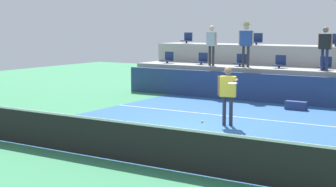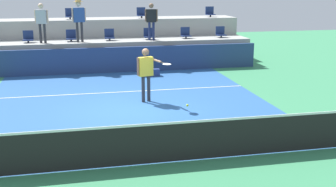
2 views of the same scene
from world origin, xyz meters
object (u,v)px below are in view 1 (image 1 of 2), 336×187
at_px(spectator_in_grey, 212,42).
at_px(spectator_leaning_on_rail, 325,44).
at_px(tennis_player, 228,90).
at_px(stadium_chair_lower_mid_right, 325,64).
at_px(stadium_chair_upper_far_left, 187,39).
at_px(spectator_with_hat, 246,39).
at_px(tennis_ball, 202,122).
at_px(stadium_chair_lower_left, 202,60).
at_px(stadium_chair_lower_mid_left, 241,61).
at_px(equipment_bag, 296,106).
at_px(stadium_chair_upper_left, 257,40).
at_px(stadium_chair_lower_far_left, 168,58).
at_px(stadium_chair_lower_center, 280,63).
at_px(stadium_chair_upper_right, 336,41).

xyz_separation_m(spectator_in_grey, spectator_leaning_on_rail, (4.79, 0.00, -0.03)).
bearing_deg(tennis_player, spectator_leaning_on_rail, 78.38).
bearing_deg(stadium_chair_lower_mid_right, stadium_chair_upper_far_left, 165.87).
bearing_deg(spectator_with_hat, tennis_ball, -73.23).
height_order(stadium_chair_lower_left, stadium_chair_lower_mid_right, same).
distance_m(spectator_in_grey, tennis_ball, 9.81).
height_order(stadium_chair_lower_mid_left, equipment_bag, stadium_chair_lower_mid_left).
distance_m(stadium_chair_lower_mid_left, tennis_player, 6.75).
height_order(stadium_chair_lower_mid_right, stadium_chair_upper_left, stadium_chair_upper_left).
bearing_deg(stadium_chair_upper_left, stadium_chair_lower_far_left, -153.38).
bearing_deg(spectator_with_hat, spectator_leaning_on_rail, 0.00).
height_order(stadium_chair_lower_mid_right, tennis_player, stadium_chair_lower_mid_right).
xyz_separation_m(stadium_chair_upper_far_left, spectator_leaning_on_rail, (7.22, -2.18, -0.07)).
relative_size(stadium_chair_lower_left, stadium_chair_upper_left, 1.00).
bearing_deg(stadium_chair_lower_center, stadium_chair_lower_left, 180.00).
height_order(stadium_chair_upper_far_left, stadium_chair_upper_left, same).
bearing_deg(stadium_chair_lower_mid_right, tennis_player, -100.32).
xyz_separation_m(tennis_ball, equipment_bag, (0.17, 6.74, -0.48)).
bearing_deg(equipment_bag, stadium_chair_upper_right, 86.06).
xyz_separation_m(stadium_chair_upper_left, tennis_player, (2.39, -8.10, -1.23)).
relative_size(stadium_chair_upper_left, spectator_with_hat, 0.28).
bearing_deg(stadium_chair_lower_center, stadium_chair_upper_far_left, 161.36).
xyz_separation_m(stadium_chair_upper_left, spectator_with_hat, (0.40, -2.18, 0.08)).
distance_m(stadium_chair_upper_far_left, equipment_bag, 8.27).
xyz_separation_m(stadium_chair_lower_far_left, stadium_chair_upper_far_left, (-0.02, 1.80, 0.85)).
bearing_deg(stadium_chair_upper_right, stadium_chair_lower_mid_left, -152.60).
height_order(stadium_chair_upper_left, tennis_player, stadium_chair_upper_left).
relative_size(stadium_chair_lower_far_left, stadium_chair_lower_mid_right, 1.00).
relative_size(stadium_chair_upper_right, tennis_player, 0.30).
bearing_deg(stadium_chair_upper_left, tennis_ball, -74.48).
bearing_deg(equipment_bag, stadium_chair_lower_left, 154.84).
height_order(stadium_chair_lower_center, spectator_with_hat, spectator_with_hat).
height_order(stadium_chair_lower_far_left, stadium_chair_lower_center, same).
height_order(stadium_chair_lower_center, stadium_chair_lower_mid_right, same).
bearing_deg(stadium_chair_upper_far_left, stadium_chair_upper_left, 0.00).
xyz_separation_m(stadium_chair_lower_far_left, spectator_in_grey, (2.42, -0.38, 0.82)).
relative_size(stadium_chair_lower_left, stadium_chair_upper_right, 1.00).
bearing_deg(spectator_leaning_on_rail, spectator_with_hat, -180.00).
distance_m(stadium_chair_lower_mid_right, stadium_chair_upper_left, 4.06).
relative_size(stadium_chair_lower_mid_left, spectator_in_grey, 0.30).
relative_size(stadium_chair_lower_mid_right, spectator_with_hat, 0.28).
bearing_deg(spectator_leaning_on_rail, stadium_chair_lower_mid_left, 173.91).
relative_size(stadium_chair_lower_far_left, stadium_chair_upper_far_left, 1.00).
xyz_separation_m(stadium_chair_lower_left, spectator_leaning_on_rail, (5.44, -0.38, 0.78)).
height_order(stadium_chair_lower_far_left, stadium_chair_lower_mid_left, same).
xyz_separation_m(stadium_chair_lower_mid_left, spectator_with_hat, (0.39, -0.38, 0.93)).
relative_size(stadium_chair_upper_right, spectator_in_grey, 0.30).
relative_size(stadium_chair_lower_mid_left, tennis_player, 0.30).
height_order(stadium_chair_lower_center, tennis_player, stadium_chair_lower_center).
height_order(stadium_chair_lower_left, stadium_chair_upper_far_left, stadium_chair_upper_far_left).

